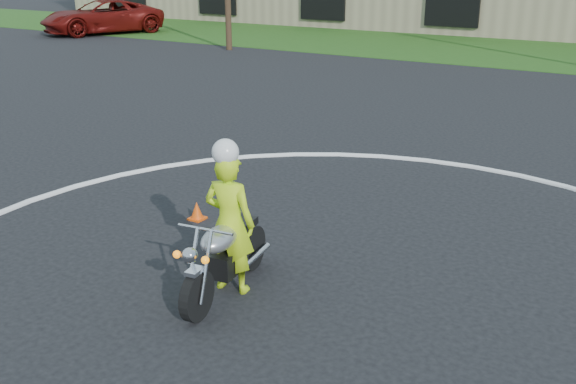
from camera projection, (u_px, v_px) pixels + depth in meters
The scene contains 4 objects.
course_markings at pixel (533, 289), 8.23m from camera, with size 19.05×19.05×0.12m.
primary_motorcycle at pixel (225, 256), 7.96m from camera, with size 0.72×2.05×1.08m.
rider_primary_grp at pixel (229, 219), 7.92m from camera, with size 0.72×0.53×2.00m.
pickup_grp at pixel (102, 17), 36.16m from camera, with size 5.46×7.33×1.85m.
Camera 1 is at (3.31, -3.52, 3.99)m, focal length 40.00 mm.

